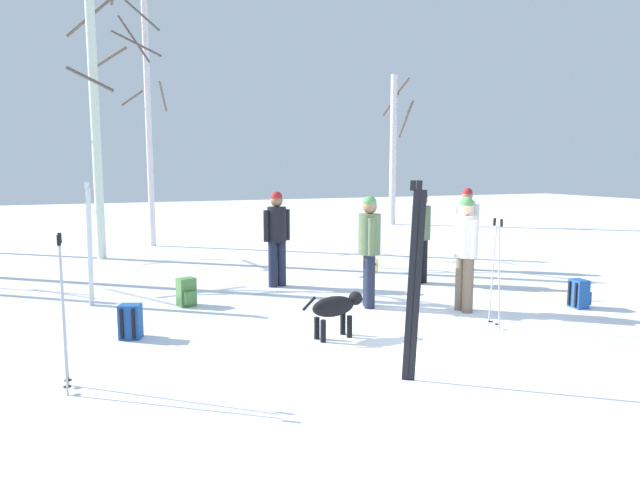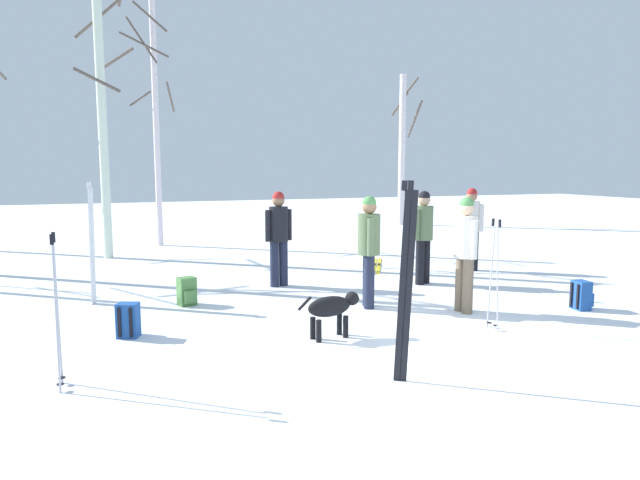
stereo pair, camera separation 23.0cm
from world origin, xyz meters
name	(u,v)px [view 1 (the left image)]	position (x,y,z in m)	size (l,w,h in m)	color
ground_plane	(432,344)	(0.00, 0.00, 0.00)	(60.00, 60.00, 0.00)	white
person_0	(466,223)	(3.46, 4.10, 0.98)	(0.36, 0.43, 1.72)	black
person_1	(421,231)	(1.82, 3.23, 0.98)	(0.48, 0.34, 1.72)	black
person_2	(465,246)	(1.34, 1.21, 0.98)	(0.34, 0.52, 1.72)	#72604C
person_3	(277,233)	(-0.72, 3.95, 0.98)	(0.51, 0.34, 1.72)	#1E2338
person_4	(369,244)	(0.13, 1.97, 0.98)	(0.34, 0.50, 1.72)	#1E2338
dog	(336,308)	(-0.97, 0.69, 0.39)	(0.89, 0.31, 0.57)	black
ski_pair_planted_0	(90,245)	(-3.83, 3.69, 0.96)	(0.10, 0.18, 1.92)	white
ski_pair_planted_1	(414,283)	(-0.83, -0.93, 1.01)	(0.20, 0.11, 2.02)	black
ski_pair_lying_1	(373,265)	(1.86, 5.23, 0.01)	(1.04, 1.77, 0.05)	yellow
ski_poles_0	(496,270)	(1.17, 0.30, 0.79)	(0.07, 0.24, 1.48)	#B2B2BC
ski_poles_1	(63,308)	(-4.07, 0.07, 0.81)	(0.07, 0.28, 1.53)	#B2B2BC
backpack_0	(187,292)	(-2.47, 3.07, 0.21)	(0.31, 0.33, 0.44)	#4C7F3F
backpack_1	(131,322)	(-3.39, 1.62, 0.21)	(0.31, 0.33, 0.44)	#1E4C99
backpack_2	(579,294)	(3.10, 0.72, 0.21)	(0.31, 0.28, 0.44)	#1E4C99
water_bottle_0	(574,292)	(3.44, 1.14, 0.13)	(0.06, 0.06, 0.27)	#1E72BF
birch_tree_3	(95,102)	(-3.60, 8.47, 3.61)	(1.33, 1.35, 6.92)	silver
birch_tree_4	(148,117)	(-2.29, 10.25, 3.47)	(1.40, 1.54, 6.60)	silver
birch_tree_5	(394,147)	(6.64, 12.99, 2.85)	(0.86, 1.10, 5.45)	silver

